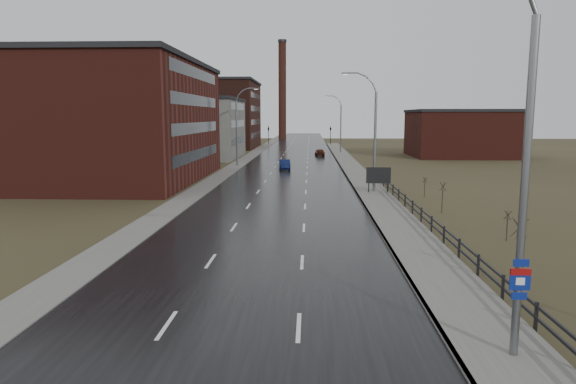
# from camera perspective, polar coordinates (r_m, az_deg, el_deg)

# --- Properties ---
(road) EXTENTS (14.00, 300.00, 0.06)m
(road) POSITION_cam_1_polar(r_m,az_deg,el_deg) (73.20, 0.33, 2.73)
(road) COLOR black
(road) RESTS_ON ground
(sidewalk_right) EXTENTS (3.20, 180.00, 0.18)m
(sidewalk_right) POSITION_cam_1_polar(r_m,az_deg,el_deg) (48.70, 9.41, -0.18)
(sidewalk_right) COLOR #595651
(sidewalk_right) RESTS_ON ground
(curb_right) EXTENTS (0.16, 180.00, 0.18)m
(curb_right) POSITION_cam_1_polar(r_m,az_deg,el_deg) (48.54, 7.63, -0.17)
(curb_right) COLOR slate
(curb_right) RESTS_ON ground
(sidewalk_left) EXTENTS (2.40, 260.00, 0.12)m
(sidewalk_left) POSITION_cam_1_polar(r_m,az_deg,el_deg) (73.95, -6.04, 2.76)
(sidewalk_left) COLOR #595651
(sidewalk_left) RESTS_ON ground
(warehouse_near) EXTENTS (22.44, 28.56, 13.50)m
(warehouse_near) POSITION_cam_1_polar(r_m,az_deg,el_deg) (62.44, -20.00, 7.44)
(warehouse_near) COLOR #471914
(warehouse_near) RESTS_ON ground
(warehouse_mid) EXTENTS (16.32, 20.40, 10.50)m
(warehouse_mid) POSITION_cam_1_polar(r_m,az_deg,el_deg) (93.13, -10.47, 7.03)
(warehouse_mid) COLOR slate
(warehouse_mid) RESTS_ON ground
(warehouse_far) EXTENTS (26.52, 24.48, 15.50)m
(warehouse_far) POSITION_cam_1_polar(r_m,az_deg,el_deg) (123.49, -9.68, 8.51)
(warehouse_far) COLOR #331611
(warehouse_far) RESTS_ON ground
(building_right) EXTENTS (18.36, 16.32, 8.50)m
(building_right) POSITION_cam_1_polar(r_m,az_deg,el_deg) (98.80, 18.78, 6.21)
(building_right) COLOR #471914
(building_right) RESTS_ON ground
(smokestack) EXTENTS (2.70, 2.70, 30.70)m
(smokestack) POSITION_cam_1_polar(r_m,az_deg,el_deg) (163.24, -0.64, 11.29)
(smokestack) COLOR #331611
(smokestack) RESTS_ON ground
(streetlight_main) EXTENTS (3.91, 0.29, 12.11)m
(streetlight_main) POSITION_cam_1_polar(r_m,az_deg,el_deg) (15.95, 23.90, 3.38)
(streetlight_main) COLOR slate
(streetlight_main) RESTS_ON ground
(streetlight_right_mid) EXTENTS (3.36, 0.28, 11.35)m
(streetlight_right_mid) POSITION_cam_1_polar(r_m,az_deg,el_deg) (49.17, 9.32, 6.63)
(streetlight_right_mid) COLOR slate
(streetlight_right_mid) RESTS_ON ground
(streetlight_left) EXTENTS (3.36, 0.28, 11.35)m
(streetlight_left) POSITION_cam_1_polar(r_m,az_deg,el_deg) (75.52, -5.50, 7.28)
(streetlight_left) COLOR slate
(streetlight_left) RESTS_ON ground
(streetlight_right_far) EXTENTS (3.36, 0.28, 11.35)m
(streetlight_right_far) POSITION_cam_1_polar(r_m,az_deg,el_deg) (102.97, 5.72, 7.57)
(streetlight_right_far) COLOR slate
(streetlight_right_far) RESTS_ON ground
(guardrail) EXTENTS (0.10, 53.05, 1.10)m
(guardrail) POSITION_cam_1_polar(r_m,az_deg,el_deg) (32.70, 15.94, -3.48)
(guardrail) COLOR black
(guardrail) RESTS_ON ground
(shrub_c) EXTENTS (0.69, 0.73, 2.95)m
(shrub_c) POSITION_cam_1_polar(r_m,az_deg,el_deg) (24.37, 24.21, -5.85)
(shrub_c) COLOR #382D23
(shrub_c) RESTS_ON ground
(shrub_d) EXTENTS (0.44, 0.46, 1.82)m
(shrub_d) POSITION_cam_1_polar(r_m,az_deg,el_deg) (32.72, 23.18, -3.38)
(shrub_d) COLOR #382D23
(shrub_d) RESTS_ON ground
(shrub_e) EXTENTS (0.57, 0.60, 2.39)m
(shrub_e) POSITION_cam_1_polar(r_m,az_deg,el_deg) (40.43, 16.79, -0.48)
(shrub_e) COLOR #382D23
(shrub_e) RESTS_ON ground
(shrub_f) EXTENTS (0.44, 0.46, 1.83)m
(shrub_f) POSITION_cam_1_polar(r_m,az_deg,el_deg) (48.15, 14.95, 0.61)
(shrub_f) COLOR #382D23
(shrub_f) RESTS_ON ground
(billboard) EXTENTS (2.29, 0.17, 2.55)m
(billboard) POSITION_cam_1_polar(r_m,az_deg,el_deg) (48.76, 10.01, 1.75)
(billboard) COLOR black
(billboard) RESTS_ON ground
(traffic_light_left) EXTENTS (0.58, 2.73, 5.30)m
(traffic_light_left) POSITION_cam_1_polar(r_m,az_deg,el_deg) (133.25, -2.19, 7.25)
(traffic_light_left) COLOR black
(traffic_light_left) RESTS_ON ground
(traffic_light_right) EXTENTS (0.58, 2.73, 5.30)m
(traffic_light_right) POSITION_cam_1_polar(r_m,az_deg,el_deg) (132.93, 4.76, 7.22)
(traffic_light_right) COLOR black
(traffic_light_right) RESTS_ON ground
(car_near) EXTENTS (1.83, 4.32, 1.39)m
(car_near) POSITION_cam_1_polar(r_m,az_deg,el_deg) (70.08, -0.38, 3.02)
(car_near) COLOR #0C153E
(car_near) RESTS_ON ground
(car_far) EXTENTS (1.94, 4.08, 1.35)m
(car_far) POSITION_cam_1_polar(r_m,az_deg,el_deg) (94.83, 3.55, 4.40)
(car_far) COLOR #41160A
(car_far) RESTS_ON ground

